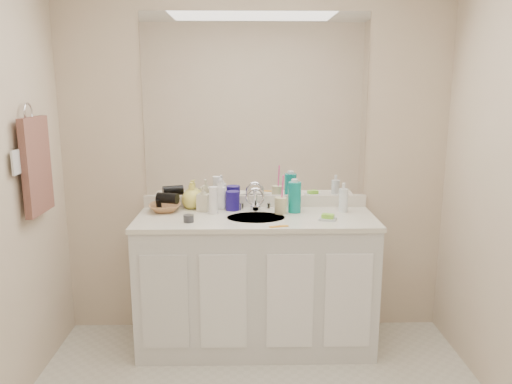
{
  "coord_description": "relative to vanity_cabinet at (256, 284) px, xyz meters",
  "views": [
    {
      "loc": [
        -0.06,
        -2.04,
        1.7
      ],
      "look_at": [
        0.0,
        0.97,
        1.05
      ],
      "focal_mm": 35.0,
      "sensor_mm": 36.0,
      "label": 1
    }
  ],
  "objects": [
    {
      "name": "sink_basin",
      "position": [
        0.0,
        -0.02,
        0.44
      ],
      "size": [
        0.37,
        0.37,
        0.02
      ],
      "primitive_type": "cylinder",
      "color": "#BEB4A6",
      "rests_on": "countertop"
    },
    {
      "name": "soap_bottle_yellow",
      "position": [
        -0.43,
        0.23,
        0.54
      ],
      "size": [
        0.18,
        0.18,
        0.18
      ],
      "primitive_type": "imported",
      "rotation": [
        0.0,
        0.0,
        0.42
      ],
      "color": "#EEE25C",
      "rests_on": "countertop"
    },
    {
      "name": "soap_bottle_cream",
      "position": [
        -0.35,
        0.16,
        0.54
      ],
      "size": [
        0.09,
        0.09,
        0.17
      ],
      "primitive_type": "imported",
      "rotation": [
        0.0,
        0.0,
        -0.22
      ],
      "color": "beige",
      "rests_on": "countertop"
    },
    {
      "name": "hand_towel",
      "position": [
        -1.25,
        -0.25,
        0.82
      ],
      "size": [
        0.04,
        0.32,
        0.55
      ],
      "primitive_type": "cube",
      "color": "brown",
      "rests_on": "towel_ring"
    },
    {
      "name": "hair_dryer",
      "position": [
        -0.58,
        0.14,
        0.54
      ],
      "size": [
        0.16,
        0.11,
        0.07
      ],
      "primitive_type": "cylinder",
      "rotation": [
        0.0,
        1.57,
        -0.33
      ],
      "color": "black",
      "rests_on": "wicker_basket"
    },
    {
      "name": "soap_dish",
      "position": [
        0.44,
        -0.09,
        0.46
      ],
      "size": [
        0.12,
        0.11,
        0.01
      ],
      "primitive_type": "cube",
      "rotation": [
        0.0,
        0.0,
        -0.29
      ],
      "color": "silver",
      "rests_on": "countertop"
    },
    {
      "name": "mouthwash_bottle",
      "position": [
        0.26,
        0.11,
        0.56
      ],
      "size": [
        0.09,
        0.09,
        0.2
      ],
      "primitive_type": "cylinder",
      "rotation": [
        0.0,
        0.0,
        -0.02
      ],
      "color": "#0B8F85",
      "rests_on": "countertop"
    },
    {
      "name": "green_soap",
      "position": [
        0.44,
        -0.09,
        0.48
      ],
      "size": [
        0.09,
        0.07,
        0.03
      ],
      "primitive_type": "cube",
      "rotation": [
        0.0,
        0.0,
        -0.38
      ],
      "color": "#87DE36",
      "rests_on": "soap_dish"
    },
    {
      "name": "backsplash",
      "position": [
        0.0,
        0.26,
        0.5
      ],
      "size": [
        1.52,
        0.03,
        0.08
      ],
      "primitive_type": "cube",
      "color": "white",
      "rests_on": "countertop"
    },
    {
      "name": "switch_plate",
      "position": [
        -1.27,
        -0.45,
        0.88
      ],
      "size": [
        0.01,
        0.08,
        0.13
      ],
      "primitive_type": "cube",
      "color": "silver",
      "rests_on": "wall_left"
    },
    {
      "name": "countertop",
      "position": [
        0.0,
        0.0,
        0.44
      ],
      "size": [
        1.52,
        0.57,
        0.03
      ],
      "primitive_type": "cube",
      "color": "white",
      "rests_on": "vanity_cabinet"
    },
    {
      "name": "faucet",
      "position": [
        0.0,
        0.16,
        0.51
      ],
      "size": [
        0.02,
        0.02,
        0.11
      ],
      "primitive_type": "cylinder",
      "color": "silver",
      "rests_on": "countertop"
    },
    {
      "name": "clear_pump_bottle",
      "position": [
        0.58,
        0.11,
        0.53
      ],
      "size": [
        0.07,
        0.07,
        0.15
      ],
      "primitive_type": "cylinder",
      "rotation": [
        0.0,
        0.0,
        -0.2
      ],
      "color": "white",
      "rests_on": "countertop"
    },
    {
      "name": "tan_cup",
      "position": [
        0.16,
        0.07,
        0.51
      ],
      "size": [
        0.1,
        0.1,
        0.11
      ],
      "primitive_type": "cylinder",
      "rotation": [
        0.0,
        0.0,
        -0.26
      ],
      "color": "beige",
      "rests_on": "countertop"
    },
    {
      "name": "soap_bottle_white",
      "position": [
        -0.23,
        0.21,
        0.56
      ],
      "size": [
        0.1,
        0.1,
        0.21
      ],
      "primitive_type": "imported",
      "rotation": [
        0.0,
        0.0,
        -0.26
      ],
      "color": "white",
      "rests_on": "countertop"
    },
    {
      "name": "blue_mug",
      "position": [
        -0.15,
        0.17,
        0.52
      ],
      "size": [
        0.11,
        0.11,
        0.13
      ],
      "primitive_type": "cylinder",
      "rotation": [
        0.0,
        0.0,
        0.21
      ],
      "color": "navy",
      "rests_on": "countertop"
    },
    {
      "name": "extra_white_bottle",
      "position": [
        -0.27,
        0.08,
        0.54
      ],
      "size": [
        0.07,
        0.07,
        0.18
      ],
      "primitive_type": "cylinder",
      "rotation": [
        0.0,
        0.0,
        0.42
      ],
      "color": "white",
      "rests_on": "countertop"
    },
    {
      "name": "towel_ring",
      "position": [
        -1.27,
        -0.25,
        1.12
      ],
      "size": [
        0.01,
        0.11,
        0.11
      ],
      "primitive_type": "torus",
      "rotation": [
        0.0,
        1.57,
        0.0
      ],
      "color": "silver",
      "rests_on": "wall_left"
    },
    {
      "name": "wall_back",
      "position": [
        0.0,
        0.28,
        0.77
      ],
      "size": [
        2.6,
        0.02,
        2.4
      ],
      "primitive_type": "cube",
      "color": "beige",
      "rests_on": "floor"
    },
    {
      "name": "toothbrush",
      "position": [
        0.17,
        0.07,
        0.6
      ],
      "size": [
        0.02,
        0.04,
        0.21
      ],
      "primitive_type": "cylinder",
      "rotation": [
        0.14,
        0.0,
        0.34
      ],
      "color": "#FF4398",
      "rests_on": "tan_cup"
    },
    {
      "name": "vanity_cabinet",
      "position": [
        0.0,
        0.0,
        0.0
      ],
      "size": [
        1.5,
        0.55,
        0.85
      ],
      "primitive_type": "cube",
      "color": "silver",
      "rests_on": "floor"
    },
    {
      "name": "dark_jar",
      "position": [
        -0.41,
        -0.12,
        0.48
      ],
      "size": [
        0.08,
        0.08,
        0.05
      ],
      "primitive_type": "cylinder",
      "rotation": [
        0.0,
        0.0,
        -0.38
      ],
      "color": "#33343A",
      "rests_on": "countertop"
    },
    {
      "name": "mirror",
      "position": [
        0.0,
        0.27,
        1.14
      ],
      "size": [
        1.48,
        0.01,
        1.2
      ],
      "primitive_type": "cube",
      "color": "white",
      "rests_on": "wall_back"
    },
    {
      "name": "orange_comb",
      "position": [
        0.13,
        -0.24,
        0.46
      ],
      "size": [
        0.12,
        0.05,
        0.0
      ],
      "primitive_type": "cube",
      "rotation": [
        0.0,
        0.0,
        0.24
      ],
      "color": "orange",
      "rests_on": "countertop"
    },
    {
      "name": "wicker_basket",
      "position": [
        -0.6,
        0.14,
        0.48
      ],
      "size": [
        0.22,
        0.22,
        0.05
      ],
      "primitive_type": "imported",
      "rotation": [
        0.0,
        0.0,
        0.08
      ],
      "color": "#9D683F",
      "rests_on": "countertop"
    }
  ]
}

